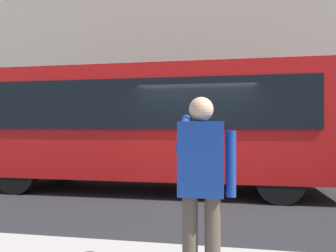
# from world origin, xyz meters

# --- Properties ---
(ground_plane) EXTENTS (60.00, 60.00, 0.00)m
(ground_plane) POSITION_xyz_m (0.00, 0.00, 0.00)
(ground_plane) COLOR #232326
(building_facade_far) EXTENTS (28.00, 1.55, 12.00)m
(building_facade_far) POSITION_xyz_m (-0.02, -6.80, 5.99)
(building_facade_far) COLOR beige
(building_facade_far) RESTS_ON ground_plane
(red_bus) EXTENTS (9.05, 2.54, 3.08)m
(red_bus) POSITION_xyz_m (1.30, -0.64, 1.68)
(red_bus) COLOR red
(red_bus) RESTS_ON ground_plane
(pedestrian_photographer) EXTENTS (0.53, 0.52, 1.70)m
(pedestrian_photographer) POSITION_xyz_m (-0.42, 4.53, 1.14)
(pedestrian_photographer) COLOR #4C4238
(pedestrian_photographer) RESTS_ON sidewalk_curb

